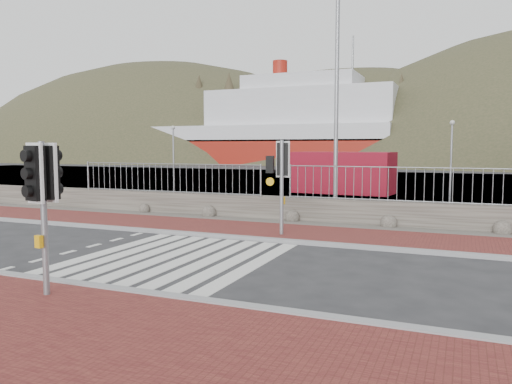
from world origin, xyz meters
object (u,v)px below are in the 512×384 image
at_px(traffic_signal_near, 43,186).
at_px(traffic_signal_far, 280,167).
at_px(ferry, 265,132).
at_px(streetlight, 341,88).
at_px(shipping_container, 343,173).

distance_m(traffic_signal_near, traffic_signal_far, 7.92).
xyz_separation_m(ferry, traffic_signal_near, (24.26, -71.69, -3.28)).
bearing_deg(streetlight, traffic_signal_far, -125.22).
bearing_deg(traffic_signal_near, streetlight, 86.31).
bearing_deg(ferry, shipping_container, -63.21).
relative_size(streetlight, shipping_container, 1.48).
distance_m(ferry, traffic_signal_near, 75.75).
bearing_deg(shipping_container, ferry, 122.67).
height_order(traffic_signal_far, streetlight, streetlight).
relative_size(traffic_signal_near, shipping_container, 0.48).
height_order(ferry, traffic_signal_near, ferry).
bearing_deg(streetlight, shipping_container, 78.47).
bearing_deg(traffic_signal_near, traffic_signal_far, 85.78).
bearing_deg(traffic_signal_far, ferry, -73.81).
height_order(streetlight, shipping_container, streetlight).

